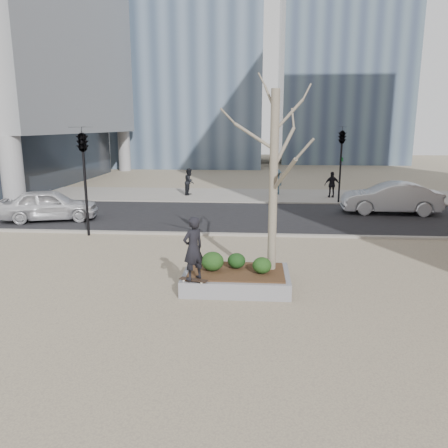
# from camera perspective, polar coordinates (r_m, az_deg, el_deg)

# --- Properties ---
(ground) EXTENTS (120.00, 120.00, 0.00)m
(ground) POSITION_cam_1_polar(r_m,az_deg,el_deg) (12.74, -2.94, -8.10)
(ground) COLOR gray
(ground) RESTS_ON ground
(street) EXTENTS (60.00, 8.00, 0.02)m
(street) POSITION_cam_1_polar(r_m,az_deg,el_deg) (22.33, 0.23, 1.04)
(street) COLOR black
(street) RESTS_ON ground
(far_sidewalk) EXTENTS (60.00, 6.00, 0.02)m
(far_sidewalk) POSITION_cam_1_polar(r_m,az_deg,el_deg) (29.21, 1.19, 3.81)
(far_sidewalk) COLOR gray
(far_sidewalk) RESTS_ON ground
(planter) EXTENTS (3.00, 2.00, 0.45)m
(planter) POSITION_cam_1_polar(r_m,az_deg,el_deg) (12.58, 1.61, -7.27)
(planter) COLOR gray
(planter) RESTS_ON ground
(planter_mulch) EXTENTS (2.70, 1.70, 0.04)m
(planter_mulch) POSITION_cam_1_polar(r_m,az_deg,el_deg) (12.50, 1.62, -6.22)
(planter_mulch) COLOR #382314
(planter_mulch) RESTS_ON planter
(sycamore_tree) EXTENTS (2.80, 2.80, 6.60)m
(sycamore_tree) POSITION_cam_1_polar(r_m,az_deg,el_deg) (12.15, 6.56, 9.17)
(sycamore_tree) COLOR gray
(sycamore_tree) RESTS_ON planter_mulch
(shrub_left) EXTENTS (0.64, 0.64, 0.54)m
(shrub_left) POSITION_cam_1_polar(r_m,az_deg,el_deg) (12.44, -1.51, -4.89)
(shrub_left) COLOR #113813
(shrub_left) RESTS_ON planter_mulch
(shrub_middle) EXTENTS (0.52, 0.52, 0.44)m
(shrub_middle) POSITION_cam_1_polar(r_m,az_deg,el_deg) (12.67, 1.65, -4.81)
(shrub_middle) COLOR black
(shrub_middle) RESTS_ON planter_mulch
(shrub_right) EXTENTS (0.54, 0.54, 0.46)m
(shrub_right) POSITION_cam_1_polar(r_m,az_deg,el_deg) (12.27, 4.98, -5.41)
(shrub_right) COLOR black
(shrub_right) RESTS_ON planter_mulch
(skateboard) EXTENTS (0.80, 0.42, 0.08)m
(skateboard) POSITION_cam_1_polar(r_m,az_deg,el_deg) (11.77, -3.98, -7.38)
(skateboard) COLOR black
(skateboard) RESTS_ON planter
(skateboarder) EXTENTS (0.73, 0.73, 1.71)m
(skateboarder) POSITION_cam_1_polar(r_m,az_deg,el_deg) (11.49, -4.05, -3.20)
(skateboarder) COLOR black
(skateboarder) RESTS_ON skateboard
(police_car) EXTENTS (4.78, 2.90, 1.52)m
(police_car) POSITION_cam_1_polar(r_m,az_deg,el_deg) (22.80, -21.81, 2.34)
(police_car) COLOR silver
(police_car) RESTS_ON street
(car_silver) EXTENTS (5.04, 1.98, 1.63)m
(car_silver) POSITION_cam_1_polar(r_m,az_deg,el_deg) (24.51, 20.91, 3.21)
(car_silver) COLOR #A6A8AE
(car_silver) RESTS_ON street
(pedestrian_a) EXTENTS (0.80, 0.96, 1.77)m
(pedestrian_a) POSITION_cam_1_polar(r_m,az_deg,el_deg) (29.17, -4.52, 5.53)
(pedestrian_a) COLOR black
(pedestrian_a) RESTS_ON far_sidewalk
(pedestrian_b) EXTENTS (1.17, 1.26, 1.70)m
(pedestrian_b) POSITION_cam_1_polar(r_m,az_deg,el_deg) (29.43, 6.91, 5.48)
(pedestrian_b) COLOR #436378
(pedestrian_b) RESTS_ON far_sidewalk
(pedestrian_c) EXTENTS (1.01, 0.51, 1.65)m
(pedestrian_c) POSITION_cam_1_polar(r_m,az_deg,el_deg) (28.90, 13.93, 5.02)
(pedestrian_c) COLOR black
(pedestrian_c) RESTS_ON far_sidewalk
(traffic_light_near) EXTENTS (0.60, 2.48, 4.50)m
(traffic_light_near) POSITION_cam_1_polar(r_m,az_deg,el_deg) (18.91, -17.67, 5.20)
(traffic_light_near) COLOR black
(traffic_light_near) RESTS_ON ground
(traffic_light_far) EXTENTS (0.60, 2.48, 4.50)m
(traffic_light_far) POSITION_cam_1_polar(r_m,az_deg,el_deg) (26.98, 14.97, 7.44)
(traffic_light_far) COLOR black
(traffic_light_far) RESTS_ON ground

